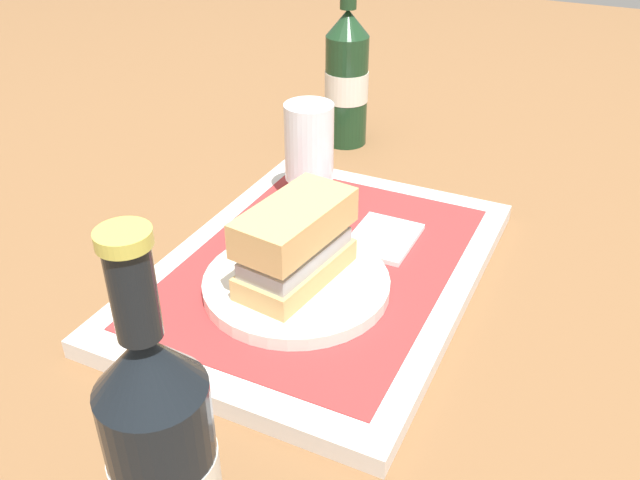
{
  "coord_description": "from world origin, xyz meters",
  "views": [
    {
      "loc": [
        -0.55,
        -0.26,
        0.43
      ],
      "look_at": [
        0.0,
        0.0,
        0.05
      ],
      "focal_mm": 37.95,
      "sensor_mm": 36.0,
      "label": 1
    }
  ],
  "objects_px": {
    "plate": "(295,284)",
    "second_bottle": "(164,464)",
    "beer_bottle": "(347,77)",
    "beer_glass": "(309,149)",
    "sandwich": "(296,240)"
  },
  "relations": [
    {
      "from": "beer_bottle",
      "to": "second_bottle",
      "type": "bearing_deg",
      "value": -164.9
    },
    {
      "from": "beer_bottle",
      "to": "beer_glass",
      "type": "bearing_deg",
      "value": -167.53
    },
    {
      "from": "plate",
      "to": "second_bottle",
      "type": "height_order",
      "value": "second_bottle"
    },
    {
      "from": "beer_bottle",
      "to": "second_bottle",
      "type": "relative_size",
      "value": 1.0
    },
    {
      "from": "beer_glass",
      "to": "second_bottle",
      "type": "height_order",
      "value": "second_bottle"
    },
    {
      "from": "beer_glass",
      "to": "second_bottle",
      "type": "bearing_deg",
      "value": -163.66
    },
    {
      "from": "beer_glass",
      "to": "sandwich",
      "type": "bearing_deg",
      "value": -157.48
    },
    {
      "from": "beer_glass",
      "to": "beer_bottle",
      "type": "bearing_deg",
      "value": 12.47
    },
    {
      "from": "beer_glass",
      "to": "beer_bottle",
      "type": "xyz_separation_m",
      "value": [
        0.23,
        0.05,
        0.01
      ]
    },
    {
      "from": "sandwich",
      "to": "beer_glass",
      "type": "bearing_deg",
      "value": 30.38
    },
    {
      "from": "second_bottle",
      "to": "beer_bottle",
      "type": "bearing_deg",
      "value": 15.1
    },
    {
      "from": "plate",
      "to": "sandwich",
      "type": "relative_size",
      "value": 1.38
    },
    {
      "from": "beer_glass",
      "to": "second_bottle",
      "type": "xyz_separation_m",
      "value": [
        -0.47,
        -0.14,
        0.01
      ]
    },
    {
      "from": "plate",
      "to": "beer_glass",
      "type": "xyz_separation_m",
      "value": [
        0.18,
        0.07,
        0.06
      ]
    },
    {
      "from": "beer_bottle",
      "to": "sandwich",
      "type": "bearing_deg",
      "value": -162.97
    }
  ]
}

